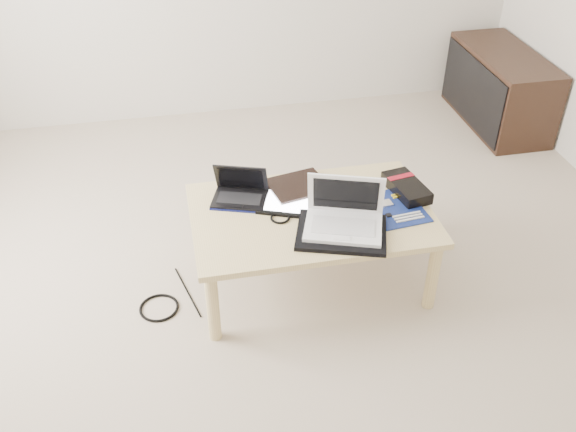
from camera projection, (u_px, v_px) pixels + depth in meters
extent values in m
plane|color=#BEAD9A|center=(285.00, 296.00, 3.07)|extent=(4.00, 4.00, 0.00)
cube|color=#D2BC7F|center=(311.00, 215.00, 2.95)|extent=(1.10, 0.70, 0.03)
cylinder|color=#D2BC7F|center=(213.00, 307.00, 2.75)|extent=(0.06, 0.06, 0.37)
cylinder|color=#D2BC7F|center=(433.00, 276.00, 2.91)|extent=(0.06, 0.06, 0.37)
cylinder|color=#D2BC7F|center=(200.00, 224.00, 3.22)|extent=(0.06, 0.06, 0.37)
cylinder|color=#D2BC7F|center=(390.00, 202.00, 3.38)|extent=(0.06, 0.06, 0.37)
cube|color=#331D14|center=(500.00, 88.00, 4.35)|extent=(0.40, 0.90, 0.50)
cube|color=black|center=(472.00, 91.00, 4.32)|extent=(0.02, 0.86, 0.44)
cube|color=black|center=(298.00, 187.00, 3.08)|extent=(0.31, 0.28, 0.03)
cube|color=black|center=(240.00, 200.00, 3.01)|extent=(0.29, 0.24, 0.02)
cube|color=black|center=(239.00, 198.00, 3.00)|extent=(0.22, 0.16, 0.00)
cube|color=black|center=(237.00, 206.00, 2.95)|extent=(0.06, 0.04, 0.00)
cube|color=black|center=(241.00, 178.00, 3.00)|extent=(0.26, 0.15, 0.16)
cube|color=black|center=(241.00, 179.00, 3.00)|extent=(0.22, 0.12, 0.13)
cube|color=#0D124A|center=(236.00, 211.00, 2.94)|extent=(0.24, 0.09, 0.01)
cube|color=black|center=(289.00, 203.00, 2.99)|extent=(0.34, 0.30, 0.01)
cube|color=white|center=(289.00, 202.00, 2.98)|extent=(0.27, 0.24, 0.00)
cube|color=silver|center=(343.00, 192.00, 3.05)|extent=(0.08, 0.24, 0.02)
cube|color=gray|center=(343.00, 191.00, 3.04)|extent=(0.06, 0.20, 0.00)
cube|color=black|center=(341.00, 233.00, 2.80)|extent=(0.46, 0.39, 0.02)
cube|color=white|center=(343.00, 227.00, 2.80)|extent=(0.39, 0.33, 0.02)
cube|color=silver|center=(343.00, 226.00, 2.79)|extent=(0.30, 0.21, 0.00)
cube|color=white|center=(342.00, 238.00, 2.72)|extent=(0.08, 0.06, 0.00)
cube|color=white|center=(346.00, 194.00, 2.80)|extent=(0.34, 0.17, 0.22)
cube|color=black|center=(346.00, 195.00, 2.79)|extent=(0.28, 0.14, 0.18)
cube|color=#0C1852|center=(396.00, 208.00, 2.96)|extent=(0.27, 0.32, 0.01)
cube|color=silver|center=(387.00, 203.00, 2.98)|extent=(0.05, 0.05, 0.01)
cube|color=yellow|center=(401.00, 194.00, 3.04)|extent=(0.10, 0.02, 0.01)
cube|color=yellow|center=(403.00, 196.00, 3.03)|extent=(0.10, 0.02, 0.01)
cube|color=silver|center=(406.00, 214.00, 2.91)|extent=(0.14, 0.02, 0.01)
cube|color=silver|center=(408.00, 217.00, 2.89)|extent=(0.14, 0.02, 0.01)
cube|color=silver|center=(410.00, 219.00, 2.88)|extent=(0.14, 0.02, 0.01)
cube|color=black|center=(389.00, 215.00, 2.90)|extent=(0.03, 0.03, 0.01)
cube|color=black|center=(406.00, 188.00, 3.05)|extent=(0.18, 0.28, 0.06)
cube|color=maroon|center=(401.00, 176.00, 3.08)|extent=(0.14, 0.06, 0.00)
torus|color=black|center=(280.00, 218.00, 2.89)|extent=(0.11, 0.11, 0.01)
torus|color=black|center=(159.00, 308.00, 2.99)|extent=(0.21, 0.21, 0.01)
cylinder|color=black|center=(188.00, 292.00, 3.09)|extent=(0.10, 0.36, 0.01)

